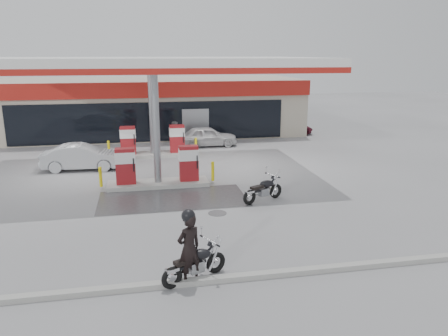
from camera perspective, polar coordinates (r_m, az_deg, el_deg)
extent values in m
plane|color=gray|center=(18.08, -8.27, -4.10)|extent=(90.00, 90.00, 0.00)
cube|color=#4C4C4F|center=(18.10, -6.68, -4.01)|extent=(6.00, 3.00, 0.00)
cylinder|color=#38383A|center=(16.40, -0.87, -5.91)|extent=(0.70, 0.70, 0.01)
cube|color=gray|center=(11.63, -6.43, -14.76)|extent=(28.00, 0.25, 0.15)
cube|color=#B1A894|center=(33.34, -9.84, 7.98)|extent=(22.00, 8.00, 4.00)
cube|color=black|center=(29.42, -9.58, 5.94)|extent=(18.00, 0.10, 2.60)
cube|color=#A51B14|center=(29.11, -9.76, 10.01)|extent=(22.00, 0.25, 1.00)
cube|color=navy|center=(30.05, 3.92, 10.32)|extent=(3.50, 0.12, 0.80)
cube|color=gray|center=(29.65, -3.73, 5.60)|extent=(1.80, 0.14, 2.20)
cube|color=silver|center=(22.13, -9.47, 13.27)|extent=(16.00, 10.00, 0.60)
cube|color=#A51B14|center=(17.19, -8.91, 12.34)|extent=(16.00, 0.12, 0.24)
cube|color=#A51B14|center=(27.08, -9.80, 13.11)|extent=(16.00, 0.12, 0.24)
cylinder|color=gray|center=(19.39, -8.85, 5.07)|extent=(0.32, 0.32, 5.00)
cylinder|color=gray|center=(25.32, -9.43, 7.28)|extent=(0.32, 0.32, 5.00)
cube|color=#9E9E99|center=(19.95, -8.57, -2.03)|extent=(4.50, 1.30, 0.18)
cube|color=maroon|center=(19.72, -12.74, 0.25)|extent=(0.85, 0.48, 1.60)
cube|color=maroon|center=(19.82, -4.63, 0.64)|extent=(0.85, 0.48, 1.60)
cube|color=silver|center=(19.63, -12.80, 1.38)|extent=(0.88, 0.52, 0.50)
cube|color=silver|center=(19.72, -4.65, 1.77)|extent=(0.88, 0.52, 0.50)
cylinder|color=#D6C40B|center=(19.90, -15.83, -1.13)|extent=(0.14, 0.14, 0.90)
cylinder|color=#D6C40B|center=(20.07, -1.48, -0.43)|extent=(0.14, 0.14, 0.90)
cube|color=#9E9E99|center=(25.76, -9.20, 1.76)|extent=(4.50, 1.30, 0.18)
cube|color=maroon|center=(25.58, -12.42, 3.55)|extent=(0.85, 0.48, 1.60)
cube|color=maroon|center=(25.65, -6.15, 3.84)|extent=(0.85, 0.48, 1.60)
cube|color=silver|center=(25.51, -12.47, 4.43)|extent=(0.88, 0.52, 0.50)
cube|color=silver|center=(25.58, -6.17, 4.72)|extent=(0.88, 0.52, 0.50)
cylinder|color=#D6C40B|center=(25.72, -14.81, 2.46)|extent=(0.14, 0.14, 0.90)
cylinder|color=#D6C40B|center=(25.85, -3.69, 2.98)|extent=(0.14, 0.14, 0.90)
torus|color=black|center=(12.09, -1.07, -12.25)|extent=(0.60, 0.39, 0.60)
torus|color=black|center=(11.43, -6.81, -14.05)|extent=(0.60, 0.39, 0.60)
cube|color=gray|center=(11.73, -3.69, -12.75)|extent=(0.46, 0.39, 0.30)
cube|color=black|center=(11.61, -4.33, -12.51)|extent=(0.85, 0.48, 0.08)
ellipsoid|color=black|center=(11.66, -3.09, -11.17)|extent=(0.64, 0.53, 0.28)
cube|color=black|center=(11.45, -5.20, -12.06)|extent=(0.60, 0.45, 0.10)
cylinder|color=silver|center=(11.69, -1.89, -9.48)|extent=(0.36, 0.69, 0.04)
sphere|color=silver|center=(11.80, -1.40, -9.86)|extent=(0.18, 0.18, 0.18)
cylinder|color=silver|center=(11.65, -6.17, -13.56)|extent=(0.84, 0.46, 0.08)
imported|color=black|center=(11.38, -4.59, -10.46)|extent=(0.82, 0.73, 1.90)
torus|color=black|center=(18.11, 6.77, -3.00)|extent=(0.61, 0.38, 0.61)
torus|color=black|center=(17.24, 3.35, -3.84)|extent=(0.61, 0.38, 0.61)
cube|color=gray|center=(17.67, 5.20, -3.14)|extent=(0.47, 0.39, 0.30)
cube|color=black|center=(17.54, 4.84, -2.92)|extent=(0.87, 0.47, 0.08)
ellipsoid|color=black|center=(17.67, 5.60, -2.05)|extent=(0.65, 0.53, 0.28)
cube|color=black|center=(17.37, 4.34, -2.53)|extent=(0.61, 0.45, 0.10)
cylinder|color=silver|center=(17.78, 6.36, -0.95)|extent=(0.36, 0.71, 0.04)
sphere|color=silver|center=(17.89, 6.63, -1.26)|extent=(0.18, 0.18, 0.18)
cylinder|color=silver|center=(17.49, 3.64, -3.64)|extent=(0.86, 0.46, 0.08)
imported|color=silver|center=(28.11, -2.15, 4.17)|extent=(3.77, 1.53, 1.28)
imported|color=#5E5D63|center=(26.64, -6.41, 4.13)|extent=(0.85, 1.01, 1.86)
imported|color=#A9ACB1|center=(23.47, -18.04, 1.38)|extent=(4.08, 1.59, 1.32)
imported|color=maroon|center=(32.61, 8.32, 5.25)|extent=(3.73, 1.85, 1.02)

